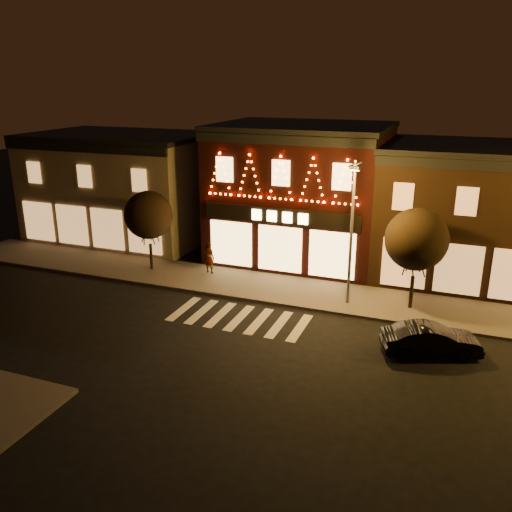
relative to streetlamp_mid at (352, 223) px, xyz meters
The scene contains 10 objects.
ground 9.50m from the streetlamp_mid, 122.35° to the right, with size 120.00×120.00×0.00m, color black.
sidewalk_far 5.02m from the streetlamp_mid, 161.16° to the left, with size 44.00×4.00×0.15m, color #47423D.
building_left 18.83m from the streetlamp_mid, 158.64° to the left, with size 12.20×8.28×7.30m.
building_pulp 8.20m from the streetlamp_mid, 123.48° to the left, with size 10.20×8.34×8.30m.
building_right_a 8.49m from the streetlamp_mid, 54.00° to the left, with size 9.20×8.28×7.50m.
streetlamp_mid is the anchor object (origin of this frame).
tree_left 11.99m from the streetlamp_mid, behind, with size 2.78×2.78×4.65m.
tree_right 3.13m from the streetlamp_mid, 13.61° to the left, with size 2.98×2.98×4.98m.
dark_sedan 6.65m from the streetlamp_mid, 40.56° to the right, with size 1.39×3.98×1.31m, color black.
pedestrian 9.17m from the streetlamp_mid, 168.74° to the left, with size 0.66×0.43×1.80m, color gray.
Camera 1 is at (9.18, -17.59, 10.90)m, focal length 37.83 mm.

